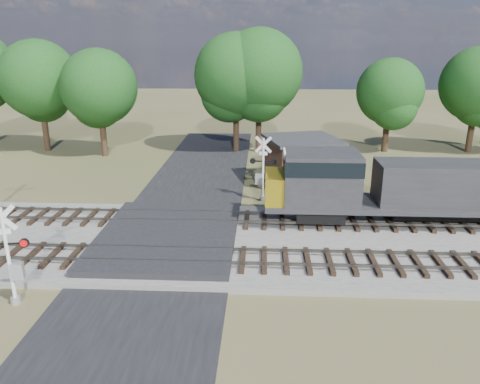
{
  "coord_description": "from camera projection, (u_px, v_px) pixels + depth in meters",
  "views": [
    {
      "loc": [
        4.86,
        -21.59,
        10.09
      ],
      "look_at": [
        3.67,
        2.0,
        2.36
      ],
      "focal_mm": 35.0,
      "sensor_mm": 36.0,
      "label": 1
    }
  ],
  "objects": [
    {
      "name": "track_far",
      "position": [
        231.0,
        219.0,
        26.44
      ],
      "size": [
        140.0,
        2.6,
        0.33
      ],
      "color": "black",
      "rests_on": "ballast_bed"
    },
    {
      "name": "track_near",
      "position": [
        224.0,
        258.0,
        21.69
      ],
      "size": [
        140.0,
        2.6,
        0.33
      ],
      "color": "black",
      "rests_on": "ballast_bed"
    },
    {
      "name": "crossing_signal_far",
      "position": [
        262.0,
        174.0,
        30.22
      ],
      "size": [
        1.73,
        0.4,
        4.29
      ],
      "rotation": [
        0.0,
        0.0,
        3.02
      ],
      "color": "silver",
      "rests_on": "ground"
    },
    {
      "name": "crossing_panel",
      "position": [
        168.0,
        237.0,
        24.24
      ],
      "size": [
        7.0,
        9.0,
        0.62
      ],
      "primitive_type": "cube",
      "color": "#262628",
      "rests_on": "ground"
    },
    {
      "name": "ground",
      "position": [
        166.0,
        247.0,
        23.87
      ],
      "size": [
        160.0,
        160.0,
        0.0
      ],
      "primitive_type": "plane",
      "color": "#414826",
      "rests_on": "ground"
    },
    {
      "name": "ballast_bed",
      "position": [
        362.0,
        244.0,
        23.81
      ],
      "size": [
        140.0,
        10.0,
        0.3
      ],
      "primitive_type": "cube",
      "color": "gray",
      "rests_on": "ground"
    },
    {
      "name": "road",
      "position": [
        166.0,
        246.0,
        23.85
      ],
      "size": [
        7.0,
        60.0,
        0.08
      ],
      "primitive_type": "cube",
      "color": "black",
      "rests_on": "ground"
    },
    {
      "name": "crossing_signal_near",
      "position": [
        12.0,
        264.0,
        18.22
      ],
      "size": [
        1.69,
        0.45,
        4.23
      ],
      "rotation": [
        0.0,
        0.0,
        0.19
      ],
      "color": "silver",
      "rests_on": "ground"
    },
    {
      "name": "treeline",
      "position": [
        254.0,
        81.0,
        42.19
      ],
      "size": [
        83.3,
        10.75,
        11.19
      ],
      "color": "black",
      "rests_on": "ground"
    },
    {
      "name": "equipment_shed",
      "position": [
        302.0,
        160.0,
        34.12
      ],
      "size": [
        6.06,
        6.06,
        3.35
      ],
      "rotation": [
        0.0,
        0.0,
        0.28
      ],
      "color": "#42291C",
      "rests_on": "ground"
    }
  ]
}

